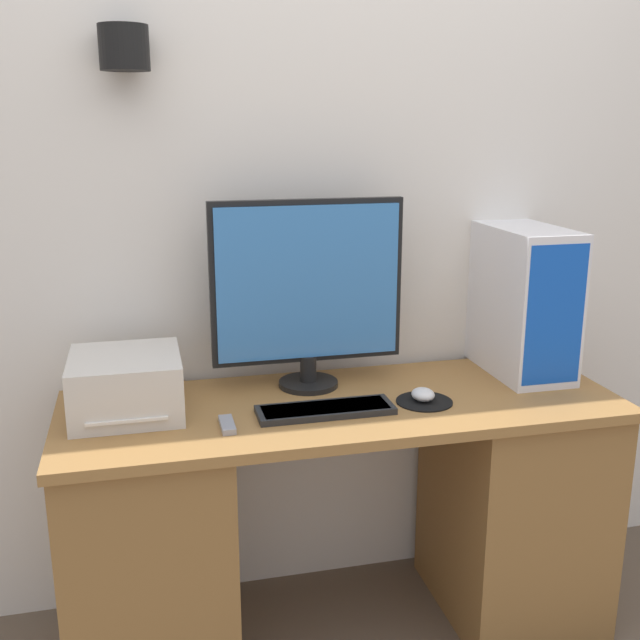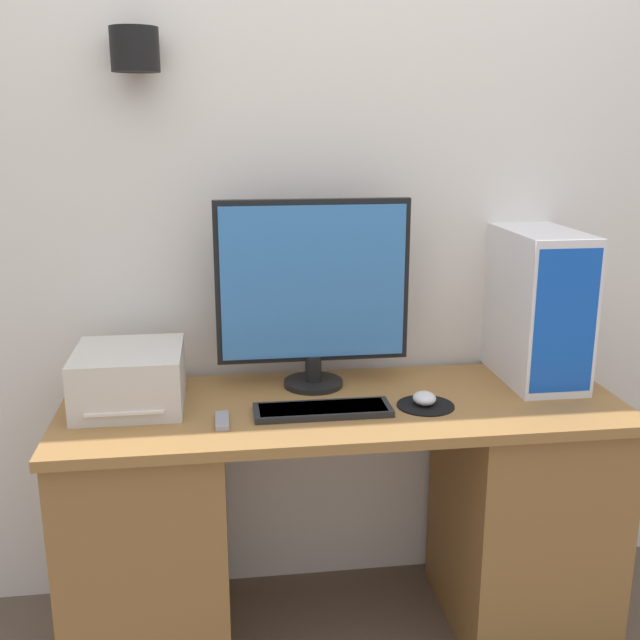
# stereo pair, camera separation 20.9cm
# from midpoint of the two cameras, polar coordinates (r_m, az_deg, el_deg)

# --- Properties ---
(wall_back) EXTENTS (6.40, 0.19, 2.70)m
(wall_back) POSITION_cam_midpoint_polar(r_m,az_deg,el_deg) (2.38, -2.95, 9.98)
(wall_back) COLOR white
(wall_back) RESTS_ON ground_plane
(desk) EXTENTS (1.62, 0.58, 0.77)m
(desk) POSITION_cam_midpoint_polar(r_m,az_deg,el_deg) (2.34, -0.96, -14.76)
(desk) COLOR olive
(desk) RESTS_ON ground_plane
(monitor) EXTENTS (0.58, 0.18, 0.57)m
(monitor) POSITION_cam_midpoint_polar(r_m,az_deg,el_deg) (2.22, -3.64, 2.41)
(monitor) COLOR black
(monitor) RESTS_ON desk
(keyboard) EXTENTS (0.38, 0.12, 0.02)m
(keyboard) POSITION_cam_midpoint_polar(r_m,az_deg,el_deg) (2.09, -2.46, -6.88)
(keyboard) COLOR black
(keyboard) RESTS_ON desk
(mousepad) EXTENTS (0.16, 0.16, 0.00)m
(mousepad) POSITION_cam_midpoint_polar(r_m,az_deg,el_deg) (2.18, 5.24, -6.25)
(mousepad) COLOR black
(mousepad) RESTS_ON desk
(mouse) EXTENTS (0.07, 0.08, 0.04)m
(mouse) POSITION_cam_midpoint_polar(r_m,az_deg,el_deg) (2.18, 5.14, -5.72)
(mouse) COLOR silver
(mouse) RESTS_ON mousepad
(computer_tower) EXTENTS (0.21, 0.41, 0.47)m
(computer_tower) POSITION_cam_midpoint_polar(r_m,az_deg,el_deg) (2.44, 12.77, 1.46)
(computer_tower) COLOR white
(computer_tower) RESTS_ON desk
(printer) EXTENTS (0.30, 0.32, 0.17)m
(printer) POSITION_cam_midpoint_polar(r_m,az_deg,el_deg) (2.17, -17.27, -4.79)
(printer) COLOR beige
(printer) RESTS_ON desk
(remote_control) EXTENTS (0.04, 0.11, 0.02)m
(remote_control) POSITION_cam_midpoint_polar(r_m,az_deg,el_deg) (2.03, -10.05, -7.93)
(remote_control) COLOR gray
(remote_control) RESTS_ON desk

